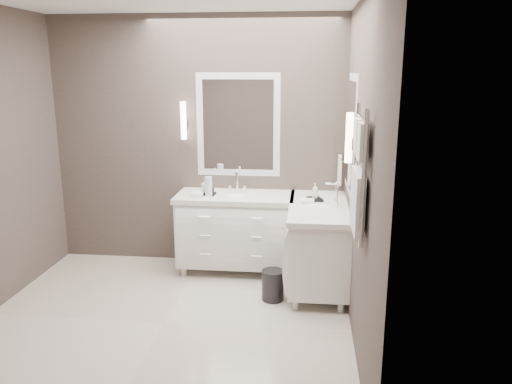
# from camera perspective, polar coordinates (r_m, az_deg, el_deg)

# --- Properties ---
(floor) EXTENTS (3.20, 3.00, 0.01)m
(floor) POSITION_cam_1_polar(r_m,az_deg,el_deg) (4.53, -10.42, -14.55)
(floor) COLOR beige
(floor) RESTS_ON ground
(wall_back) EXTENTS (3.20, 0.01, 2.70)m
(wall_back) POSITION_cam_1_polar(r_m,az_deg,el_deg) (5.51, -6.68, 5.59)
(wall_back) COLOR #453B37
(wall_back) RESTS_ON floor
(wall_front) EXTENTS (3.20, 0.01, 2.70)m
(wall_front) POSITION_cam_1_polar(r_m,az_deg,el_deg) (2.71, -20.51, -3.85)
(wall_front) COLOR #453B37
(wall_front) RESTS_ON floor
(wall_right) EXTENTS (0.01, 3.00, 2.70)m
(wall_right) POSITION_cam_1_polar(r_m,az_deg,el_deg) (3.91, 11.85, 2.01)
(wall_right) COLOR #453B37
(wall_right) RESTS_ON floor
(vanity_back) EXTENTS (1.24, 0.59, 0.97)m
(vanity_back) POSITION_cam_1_polar(r_m,az_deg,el_deg) (5.35, -2.35, -4.08)
(vanity_back) COLOR white
(vanity_back) RESTS_ON floor
(vanity_right) EXTENTS (0.59, 1.24, 0.97)m
(vanity_right) POSITION_cam_1_polar(r_m,az_deg,el_deg) (4.99, 7.14, -5.52)
(vanity_right) COLOR white
(vanity_right) RESTS_ON floor
(mirror_back) EXTENTS (0.90, 0.02, 1.10)m
(mirror_back) POSITION_cam_1_polar(r_m,az_deg,el_deg) (5.38, -2.06, 7.64)
(mirror_back) COLOR white
(mirror_back) RESTS_ON wall_back
(mirror_right) EXTENTS (0.02, 0.90, 1.10)m
(mirror_right) POSITION_cam_1_polar(r_m,az_deg,el_deg) (4.67, 10.81, 6.44)
(mirror_right) COLOR white
(mirror_right) RESTS_ON wall_right
(sconce_back) EXTENTS (0.06, 0.06, 0.40)m
(sconce_back) POSITION_cam_1_polar(r_m,az_deg,el_deg) (5.43, -8.29, 8.01)
(sconce_back) COLOR white
(sconce_back) RESTS_ON wall_back
(sconce_right) EXTENTS (0.06, 0.06, 0.40)m
(sconce_right) POSITION_cam_1_polar(r_m,az_deg,el_deg) (4.08, 10.60, 6.01)
(sconce_right) COLOR white
(sconce_right) RESTS_ON wall_right
(towel_bar_corner) EXTENTS (0.03, 0.22, 0.30)m
(towel_bar_corner) POSITION_cam_1_polar(r_m,az_deg,el_deg) (5.28, 9.54, 2.57)
(towel_bar_corner) COLOR white
(towel_bar_corner) RESTS_ON wall_right
(towel_ladder) EXTENTS (0.06, 0.58, 0.90)m
(towel_ladder) POSITION_cam_1_polar(r_m,az_deg,el_deg) (3.51, 11.64, 1.37)
(towel_ladder) COLOR white
(towel_ladder) RESTS_ON wall_right
(waste_bin) EXTENTS (0.26, 0.26, 0.29)m
(waste_bin) POSITION_cam_1_polar(r_m,az_deg,el_deg) (4.80, 1.93, -10.59)
(waste_bin) COLOR black
(waste_bin) RESTS_ON floor
(amenity_tray_back) EXTENTS (0.16, 0.13, 0.02)m
(amenity_tray_back) POSITION_cam_1_polar(r_m,az_deg,el_deg) (5.26, -5.50, -0.19)
(amenity_tray_back) COLOR black
(amenity_tray_back) RESTS_ON vanity_back
(amenity_tray_right) EXTENTS (0.17, 0.20, 0.03)m
(amenity_tray_right) POSITION_cam_1_polar(r_m,az_deg,el_deg) (5.04, 6.74, -0.83)
(amenity_tray_right) COLOR black
(amenity_tray_right) RESTS_ON vanity_right
(water_bottle) EXTENTS (0.09, 0.09, 0.21)m
(water_bottle) POSITION_cam_1_polar(r_m,az_deg,el_deg) (5.18, -5.43, 0.64)
(water_bottle) COLOR silver
(water_bottle) RESTS_ON vanity_back
(soap_bottle_a) EXTENTS (0.08, 0.08, 0.15)m
(soap_bottle_a) POSITION_cam_1_polar(r_m,az_deg,el_deg) (5.27, -5.79, 0.77)
(soap_bottle_a) COLOR white
(soap_bottle_a) RESTS_ON amenity_tray_back
(soap_bottle_b) EXTENTS (0.10, 0.10, 0.11)m
(soap_bottle_b) POSITION_cam_1_polar(r_m,az_deg,el_deg) (5.21, -5.25, 0.41)
(soap_bottle_b) COLOR black
(soap_bottle_b) RESTS_ON amenity_tray_back
(soap_bottle_c) EXTENTS (0.08, 0.08, 0.15)m
(soap_bottle_c) POSITION_cam_1_polar(r_m,az_deg,el_deg) (5.02, 6.77, 0.16)
(soap_bottle_c) COLOR white
(soap_bottle_c) RESTS_ON amenity_tray_right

